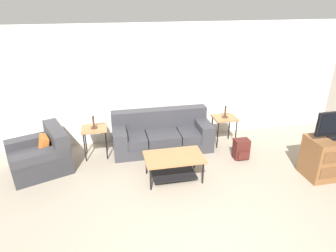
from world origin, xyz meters
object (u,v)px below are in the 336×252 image
at_px(coffee_table, 174,162).
at_px(table_lamp_left, 92,109).
at_px(couch, 162,135).
at_px(armchair, 41,156).
at_px(side_table_right, 225,120).
at_px(table_lamp_right, 226,100).
at_px(side_table_left, 95,131).
at_px(tv_console, 333,157).
at_px(backpack, 241,149).

relative_size(coffee_table, table_lamp_left, 1.99).
xyz_separation_m(couch, table_lamp_left, (-1.41, -0.08, 0.75)).
height_order(armchair, side_table_right, armchair).
distance_m(side_table_right, table_lamp_right, 0.48).
bearing_deg(side_table_left, armchair, -163.38).
distance_m(tv_console, backpack, 1.67).
distance_m(couch, side_table_right, 1.43).
bearing_deg(side_table_right, backpack, -81.68).
bearing_deg(table_lamp_right, backpack, -81.68).
height_order(coffee_table, table_lamp_right, table_lamp_right).
distance_m(couch, table_lamp_left, 1.59).
height_order(table_lamp_left, backpack, table_lamp_left).
relative_size(coffee_table, side_table_right, 1.65).
bearing_deg(tv_console, couch, 149.23).
height_order(armchair, side_table_left, armchair).
distance_m(side_table_left, table_lamp_left, 0.48).
bearing_deg(backpack, table_lamp_left, 166.09).
distance_m(armchair, coffee_table, 2.56).
relative_size(table_lamp_right, tv_console, 0.52).
height_order(coffee_table, table_lamp_left, table_lamp_left).
xyz_separation_m(armchair, backpack, (3.94, -0.42, -0.08)).
bearing_deg(table_lamp_left, armchair, -163.38).
height_order(table_lamp_left, table_lamp_right, same).
relative_size(coffee_table, side_table_left, 1.65).
bearing_deg(coffee_table, side_table_left, 140.36).
relative_size(side_table_right, backpack, 1.51).
relative_size(side_table_left, tv_console, 0.62).
xyz_separation_m(coffee_table, side_table_right, (1.42, 1.16, 0.22)).
distance_m(side_table_right, table_lamp_left, 2.85).
bearing_deg(table_lamp_left, couch, 3.16).
bearing_deg(table_lamp_left, side_table_left, -116.57).
height_order(side_table_left, backpack, side_table_left).
relative_size(side_table_left, side_table_right, 1.00).
height_order(couch, backpack, couch).
bearing_deg(coffee_table, armchair, 160.61).
xyz_separation_m(coffee_table, table_lamp_right, (1.42, 1.16, 0.70)).
height_order(table_lamp_left, tv_console, table_lamp_left).
height_order(coffee_table, side_table_left, side_table_left).
relative_size(side_table_right, table_lamp_right, 1.21).
bearing_deg(tv_console, table_lamp_left, 159.07).
bearing_deg(coffee_table, table_lamp_right, 39.23).
bearing_deg(side_table_left, tv_console, -20.93).
bearing_deg(side_table_left, backpack, -13.91).
xyz_separation_m(table_lamp_left, tv_console, (4.30, -1.64, -0.66)).
distance_m(couch, table_lamp_right, 1.59).
distance_m(armchair, backpack, 3.96).
distance_m(table_lamp_right, tv_console, 2.31).
bearing_deg(side_table_left, couch, 3.16).
xyz_separation_m(armchair, side_table_right, (3.83, 0.31, 0.28)).
bearing_deg(backpack, table_lamp_right, 98.32).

